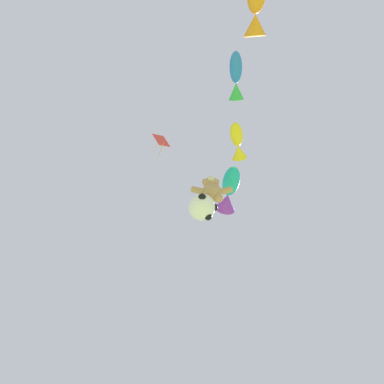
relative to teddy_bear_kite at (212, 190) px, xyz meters
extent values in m
ellipsoid|color=tan|center=(0.00, 0.01, -0.23)|extent=(0.81, 0.69, 0.98)
sphere|color=tan|center=(0.00, 0.01, 0.50)|extent=(0.68, 0.68, 0.68)
sphere|color=beige|center=(0.00, -0.28, 0.45)|extent=(0.28, 0.28, 0.28)
sphere|color=tan|center=(-0.24, 0.01, 0.77)|extent=(0.28, 0.28, 0.28)
cylinder|color=tan|center=(-0.59, 0.01, -0.06)|extent=(0.58, 0.26, 0.46)
sphere|color=tan|center=(-0.22, 0.01, -0.70)|extent=(0.37, 0.37, 0.37)
sphere|color=tan|center=(0.24, 0.01, 0.77)|extent=(0.28, 0.28, 0.28)
cylinder|color=tan|center=(0.59, 0.01, -0.06)|extent=(0.58, 0.26, 0.46)
sphere|color=tan|center=(0.22, 0.01, -0.70)|extent=(0.37, 0.37, 0.37)
sphere|color=white|center=(-0.47, 0.02, -1.37)|extent=(1.01, 1.01, 1.01)
sphere|color=black|center=(0.00, 0.02, -1.37)|extent=(0.28, 0.28, 0.28)
sphere|color=black|center=(-0.57, 0.33, -1.04)|extent=(0.28, 0.28, 0.28)
sphere|color=black|center=(-0.47, -0.44, -1.44)|extent=(0.28, 0.28, 0.28)
sphere|color=black|center=(-0.24, 0.18, -1.75)|extent=(0.28, 0.28, 0.28)
ellipsoid|color=#19ADB2|center=(1.01, 0.25, 1.34)|extent=(0.97, 1.56, 0.68)
cone|color=purple|center=(0.87, 1.38, 1.34)|extent=(1.09, 0.93, 0.99)
sphere|color=black|center=(1.07, -0.22, 1.52)|extent=(0.18, 0.18, 0.18)
ellipsoid|color=yellow|center=(1.10, -1.92, 1.56)|extent=(0.76, 1.16, 0.46)
cone|color=yellow|center=(1.28, -1.11, 1.56)|extent=(0.78, 0.72, 0.67)
sphere|color=black|center=(1.03, -2.25, 1.68)|extent=(0.12, 0.12, 0.12)
ellipsoid|color=blue|center=(0.78, -4.57, 1.17)|extent=(0.58, 1.13, 0.40)
cone|color=green|center=(0.87, -3.73, 1.17)|extent=(0.65, 0.66, 0.59)
sphere|color=black|center=(0.74, -4.91, 1.28)|extent=(0.10, 0.10, 0.10)
cone|color=orange|center=(1.21, -5.84, 0.57)|extent=(0.80, 0.67, 0.76)
cube|color=red|center=(-2.57, -0.69, 4.67)|extent=(1.01, 0.76, 1.24)
cylinder|color=orange|center=(-2.73, -0.72, 3.47)|extent=(0.03, 0.15, 1.60)
cylinder|color=orange|center=(-2.41, -0.67, 3.26)|extent=(0.03, 0.07, 2.01)
camera|label=1|loc=(-0.87, -4.96, -9.49)|focal=24.00mm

